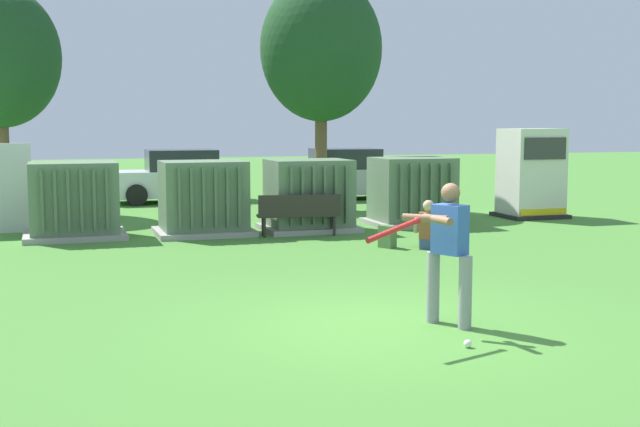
# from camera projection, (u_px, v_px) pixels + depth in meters

# --- Properties ---
(ground_plane) EXTENTS (96.00, 96.00, 0.00)m
(ground_plane) POSITION_uv_depth(u_px,v_px,m) (387.00, 327.00, 9.90)
(ground_plane) COLOR #478433
(transformer_west) EXTENTS (2.10, 1.70, 1.62)m
(transformer_west) POSITION_uv_depth(u_px,v_px,m) (74.00, 201.00, 17.44)
(transformer_west) COLOR #9E9B93
(transformer_west) RESTS_ON ground
(transformer_mid_west) EXTENTS (2.10, 1.70, 1.62)m
(transformer_mid_west) POSITION_uv_depth(u_px,v_px,m) (203.00, 199.00, 17.99)
(transformer_mid_west) COLOR #9E9B93
(transformer_mid_west) RESTS_ON ground
(transformer_mid_east) EXTENTS (2.10, 1.70, 1.62)m
(transformer_mid_east) POSITION_uv_depth(u_px,v_px,m) (309.00, 196.00, 18.63)
(transformer_mid_east) COLOR #9E9B93
(transformer_mid_east) RESTS_ON ground
(transformer_east) EXTENTS (2.10, 1.70, 1.62)m
(transformer_east) POSITION_uv_depth(u_px,v_px,m) (412.00, 192.00, 19.68)
(transformer_east) COLOR #9E9B93
(transformer_east) RESTS_ON ground
(generator_enclosure) EXTENTS (1.60, 1.40, 2.30)m
(generator_enclosure) POSITION_uv_depth(u_px,v_px,m) (531.00, 174.00, 21.22)
(generator_enclosure) COLOR #262626
(generator_enclosure) RESTS_ON ground
(park_bench) EXTENTS (1.84, 0.62, 0.92)m
(park_bench) POSITION_uv_depth(u_px,v_px,m) (299.00, 212.00, 17.72)
(park_bench) COLOR #2D2823
(park_bench) RESTS_ON ground
(batter) EXTENTS (1.54, 0.98, 1.74)m
(batter) POSITION_uv_depth(u_px,v_px,m) (447.00, 247.00, 9.83)
(batter) COLOR gray
(batter) RESTS_ON ground
(sports_ball) EXTENTS (0.09, 0.09, 0.09)m
(sports_ball) POSITION_uv_depth(u_px,v_px,m) (468.00, 344.00, 8.98)
(sports_ball) COLOR white
(sports_ball) RESTS_ON ground
(seated_spectator) EXTENTS (0.66, 0.79, 0.96)m
(seated_spectator) POSITION_uv_depth(u_px,v_px,m) (428.00, 229.00, 16.05)
(seated_spectator) COLOR #384C75
(seated_spectator) RESTS_ON ground
(backpack) EXTENTS (0.36, 0.38, 0.44)m
(backpack) POSITION_uv_depth(u_px,v_px,m) (388.00, 237.00, 16.13)
(backpack) COLOR #4C723F
(backpack) RESTS_ON ground
(tree_left) EXTENTS (3.19, 3.19, 6.10)m
(tree_left) POSITION_uv_depth(u_px,v_px,m) (0.00, 57.00, 21.79)
(tree_left) COLOR brown
(tree_left) RESTS_ON ground
(tree_center_left) EXTENTS (3.43, 3.43, 6.56)m
(tree_center_left) POSITION_uv_depth(u_px,v_px,m) (321.00, 49.00, 23.00)
(tree_center_left) COLOR brown
(tree_center_left) RESTS_ON ground
(parked_car_leftmost) EXTENTS (4.22, 1.96, 1.62)m
(parked_car_leftmost) POSITION_uv_depth(u_px,v_px,m) (178.00, 178.00, 25.35)
(parked_car_leftmost) COLOR silver
(parked_car_leftmost) RESTS_ON ground
(parked_car_left_of_center) EXTENTS (4.34, 2.21, 1.62)m
(parked_car_left_of_center) POSITION_uv_depth(u_px,v_px,m) (342.00, 175.00, 26.40)
(parked_car_left_of_center) COLOR #B2B2B7
(parked_car_left_of_center) RESTS_ON ground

